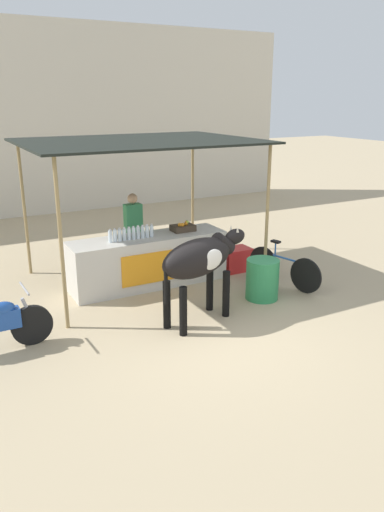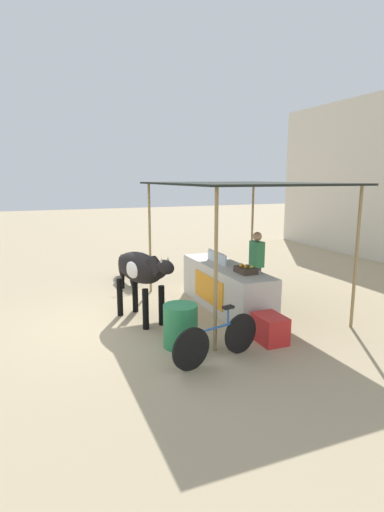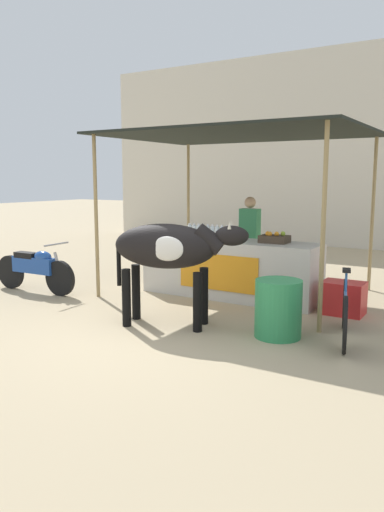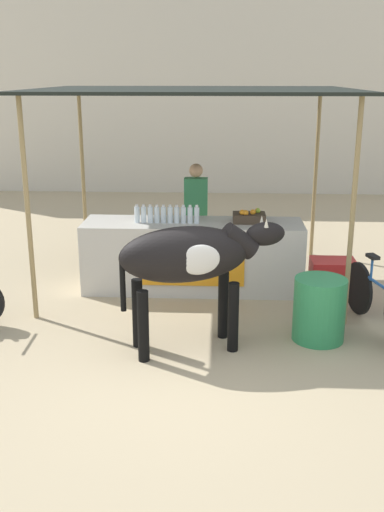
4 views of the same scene
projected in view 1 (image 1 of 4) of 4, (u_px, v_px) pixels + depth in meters
name	position (u px, v px, depth m)	size (l,w,h in m)	color
ground_plane	(206.00, 329.00, 7.80)	(60.00, 60.00, 0.00)	tan
building_wall_far	(49.00, 120.00, 14.91)	(16.00, 0.50, 5.60)	beige
stall_counter	(149.00, 261.00, 9.50)	(3.00, 0.82, 0.96)	beige
stall_awning	(139.00, 146.00, 9.11)	(4.20, 3.20, 2.71)	black
water_bottle_row	(131.00, 233.00, 9.12)	(0.88, 0.07, 0.25)	silver
fruit_crate	(183.00, 227.00, 9.72)	(0.44, 0.32, 0.18)	#3F3326
vendor_behind_counter	(134.00, 233.00, 10.02)	(0.34, 0.22, 1.65)	#383842
cooler_box	(236.00, 259.00, 10.35)	(0.60, 0.44, 0.48)	red
water_barrel	(262.00, 279.00, 8.87)	(0.58, 0.58, 0.73)	#2D8C51
cow	(201.00, 260.00, 7.78)	(1.84, 0.91, 1.44)	black
bicycle_leaning	(283.00, 268.00, 9.49)	(0.46, 1.62, 0.85)	black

